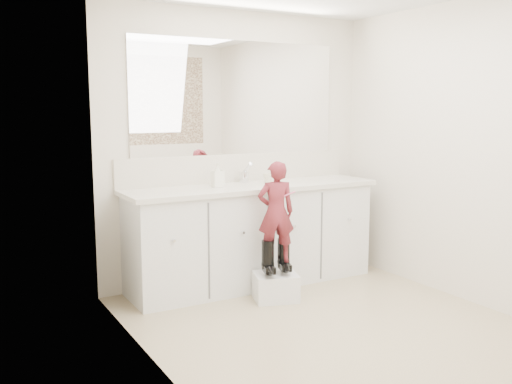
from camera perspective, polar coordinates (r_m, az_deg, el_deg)
floor at (r=4.19m, az=8.08°, el=-13.43°), size 3.00×3.00×0.00m
wall_back at (r=5.17m, az=-1.88°, el=4.50°), size 2.60×0.00×2.60m
wall_left at (r=3.27m, az=-9.81°, el=2.11°), size 0.00×3.00×3.00m
wall_right at (r=4.82m, az=20.75°, el=3.67°), size 0.00×3.00×3.00m
vanity_cabinet at (r=5.04m, az=-0.38°, el=-4.51°), size 2.20×0.55×0.85m
countertop at (r=4.95m, az=-0.30°, el=0.49°), size 2.28×0.58×0.04m
backsplash at (r=5.17m, az=-1.80°, el=2.45°), size 2.28×0.03×0.25m
mirror at (r=5.14m, az=-1.84°, el=9.39°), size 2.00×0.02×1.00m
faucet at (r=5.08m, az=-1.21°, el=1.49°), size 0.08×0.08×0.10m
cup at (r=5.05m, az=1.26°, el=1.39°), size 0.12×0.12×0.09m
soap_bottle at (r=4.81m, az=-3.87°, el=1.72°), size 0.10×0.10×0.21m
step_stool at (r=4.71m, az=1.97°, el=-9.45°), size 0.41×0.38×0.22m
boot_left at (r=4.60m, az=1.18°, el=-6.60°), size 0.16×0.21×0.29m
boot_right at (r=4.67m, az=2.77°, el=-6.35°), size 0.16×0.21×0.29m
toddler at (r=4.55m, az=2.01°, el=-2.02°), size 0.34×0.28×0.82m
toothbrush at (r=4.52m, az=3.13°, el=-0.29°), size 0.13×0.05×0.06m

